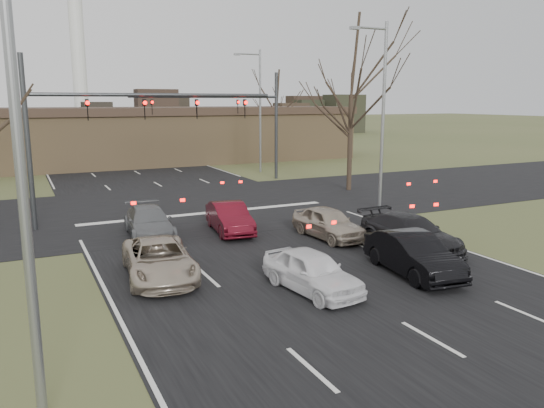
{
  "coord_description": "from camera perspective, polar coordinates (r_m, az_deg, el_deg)",
  "views": [
    {
      "loc": [
        -9.06,
        -13.43,
        5.92
      ],
      "look_at": [
        -0.29,
        4.62,
        2.0
      ],
      "focal_mm": 35.0,
      "sensor_mm": 36.0,
      "label": 1
    }
  ],
  "objects": [
    {
      "name": "ground",
      "position": [
        17.25,
        7.68,
        -9.12
      ],
      "size": [
        360.0,
        360.0,
        0.0
      ],
      "primitive_type": "plane",
      "color": "#49512B",
      "rests_on": "ground"
    },
    {
      "name": "car_white_sedan",
      "position": [
        16.81,
        4.31,
        -7.2
      ],
      "size": [
        2.07,
        4.06,
        1.32
      ],
      "primitive_type": "imported",
      "rotation": [
        0.0,
        0.0,
        0.13
      ],
      "color": "white",
      "rests_on": "ground"
    },
    {
      "name": "car_red_ahead",
      "position": [
        24.22,
        -4.59,
        -1.49
      ],
      "size": [
        1.96,
        4.26,
        1.35
      ],
      "primitive_type": "imported",
      "rotation": [
        0.0,
        0.0,
        -0.13
      ],
      "color": "#520B17",
      "rests_on": "ground"
    },
    {
      "name": "car_silver_ahead",
      "position": [
        23.26,
        6.07,
        -2.02
      ],
      "size": [
        1.85,
        4.1,
        1.37
      ],
      "primitive_type": "imported",
      "rotation": [
        0.0,
        0.0,
        0.06
      ],
      "color": "#B3A591",
      "rests_on": "ground"
    },
    {
      "name": "road_main",
      "position": [
        74.22,
        -18.93,
        5.89
      ],
      "size": [
        14.0,
        300.0,
        0.02
      ],
      "primitive_type": "cube",
      "color": "black",
      "rests_on": "ground"
    },
    {
      "name": "car_black_hatch",
      "position": [
        18.97,
        14.91,
        -5.24
      ],
      "size": [
        2.07,
        4.52,
        1.44
      ],
      "primitive_type": "imported",
      "rotation": [
        0.0,
        0.0,
        -0.13
      ],
      "color": "black",
      "rests_on": "ground"
    },
    {
      "name": "car_grey_ahead",
      "position": [
        23.97,
        -13.1,
        -1.92
      ],
      "size": [
        2.24,
        4.69,
        1.32
      ],
      "primitive_type": "imported",
      "rotation": [
        0.0,
        0.0,
        -0.09
      ],
      "color": "slate",
      "rests_on": "ground"
    },
    {
      "name": "tree_right_far",
      "position": [
        54.09,
        0.51,
        12.15
      ],
      "size": [
        5.4,
        5.4,
        9.0
      ],
      "color": "black",
      "rests_on": "ground"
    },
    {
      "name": "streetlight_right_near",
      "position": [
        29.48,
        11.61,
        10.18
      ],
      "size": [
        2.34,
        0.25,
        10.0
      ],
      "color": "gray",
      "rests_on": "ground"
    },
    {
      "name": "mast_arm_near",
      "position": [
        26.72,
        -17.88,
        8.71
      ],
      "size": [
        12.12,
        0.24,
        8.0
      ],
      "color": "#383A3D",
      "rests_on": "ground"
    },
    {
      "name": "mast_arm_far",
      "position": [
        39.5,
        -3.26,
        9.72
      ],
      "size": [
        11.12,
        0.24,
        8.0
      ],
      "color": "#383A3D",
      "rests_on": "ground"
    },
    {
      "name": "streetlight_left",
      "position": [
        9.44,
        -24.72,
        8.03
      ],
      "size": [
        2.34,
        0.25,
        10.0
      ],
      "color": "gray",
      "rests_on": "ground"
    },
    {
      "name": "tree_right_near",
      "position": [
        35.74,
        8.65,
        15.71
      ],
      "size": [
        6.9,
        6.9,
        11.5
      ],
      "color": "black",
      "rests_on": "ground"
    },
    {
      "name": "streetlight_right_far",
      "position": [
        44.42,
        -1.5,
        10.61
      ],
      "size": [
        2.34,
        0.25,
        10.0
      ],
      "color": "gray",
      "rests_on": "ground"
    },
    {
      "name": "road_cross",
      "position": [
        30.42,
        -8.09,
        -0.26
      ],
      "size": [
        200.0,
        14.0,
        0.02
      ],
      "primitive_type": "cube",
      "color": "black",
      "rests_on": "ground"
    },
    {
      "name": "car_silver_suv",
      "position": [
        18.38,
        -12.04,
        -5.86
      ],
      "size": [
        2.66,
        4.9,
        1.3
      ],
      "primitive_type": "imported",
      "rotation": [
        0.0,
        0.0,
        -0.11
      ],
      "color": "#B6A893",
      "rests_on": "ground"
    },
    {
      "name": "car_charcoal_sedan",
      "position": [
        21.93,
        14.68,
        -3.07
      ],
      "size": [
        2.2,
        4.96,
        1.41
      ],
      "primitive_type": "imported",
      "rotation": [
        0.0,
        0.0,
        0.05
      ],
      "color": "black",
      "rests_on": "ground"
    },
    {
      "name": "building",
      "position": [
        52.71,
        -13.87,
        7.19
      ],
      "size": [
        42.4,
        10.4,
        5.3
      ],
      "color": "#8F724D",
      "rests_on": "ground"
    }
  ]
}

